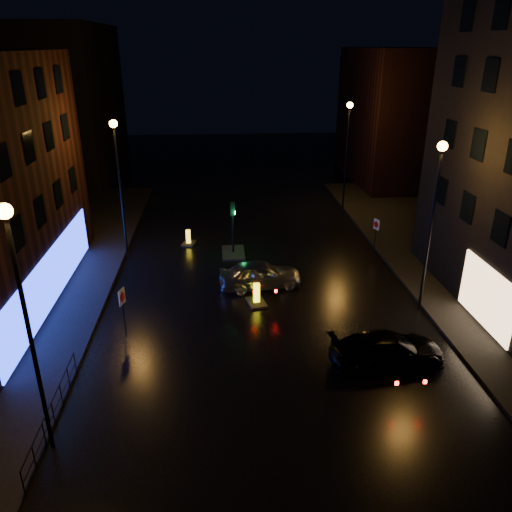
% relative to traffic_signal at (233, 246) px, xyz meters
% --- Properties ---
extents(ground, '(120.00, 120.00, 0.00)m').
position_rel_traffic_signal_xyz_m(ground, '(1.20, -14.00, -0.50)').
color(ground, black).
rests_on(ground, ground).
extents(building_far_left, '(8.00, 16.00, 14.00)m').
position_rel_traffic_signal_xyz_m(building_far_left, '(-14.80, 21.00, 6.50)').
color(building_far_left, black).
rests_on(building_far_left, ground).
extents(building_far_right, '(8.00, 14.00, 12.00)m').
position_rel_traffic_signal_xyz_m(building_far_right, '(16.20, 18.00, 5.50)').
color(building_far_right, black).
rests_on(building_far_right, ground).
extents(street_lamp_lnear, '(0.44, 0.44, 8.37)m').
position_rel_traffic_signal_xyz_m(street_lamp_lnear, '(-6.60, -16.00, 5.06)').
color(street_lamp_lnear, black).
rests_on(street_lamp_lnear, ground).
extents(street_lamp_lfar, '(0.44, 0.44, 8.37)m').
position_rel_traffic_signal_xyz_m(street_lamp_lfar, '(-6.60, -0.00, 5.06)').
color(street_lamp_lfar, black).
rests_on(street_lamp_lfar, ground).
extents(street_lamp_rnear, '(0.44, 0.44, 8.37)m').
position_rel_traffic_signal_xyz_m(street_lamp_rnear, '(9.00, -8.00, 5.06)').
color(street_lamp_rnear, black).
rests_on(street_lamp_rnear, ground).
extents(street_lamp_rfar, '(0.44, 0.44, 8.37)m').
position_rel_traffic_signal_xyz_m(street_lamp_rfar, '(9.00, 8.00, 5.06)').
color(street_lamp_rfar, black).
rests_on(street_lamp_rfar, ground).
extents(traffic_signal, '(1.40, 2.40, 3.45)m').
position_rel_traffic_signal_xyz_m(traffic_signal, '(0.00, 0.00, 0.00)').
color(traffic_signal, black).
rests_on(traffic_signal, ground).
extents(guard_railing, '(0.05, 6.04, 1.00)m').
position_rel_traffic_signal_xyz_m(guard_railing, '(-6.80, -15.00, 0.24)').
color(guard_railing, black).
rests_on(guard_railing, ground).
extents(silver_hatchback, '(4.62, 2.28, 1.51)m').
position_rel_traffic_signal_xyz_m(silver_hatchback, '(1.29, -4.84, 0.25)').
color(silver_hatchback, '#95979B').
rests_on(silver_hatchback, ground).
extents(dark_sedan, '(4.93, 2.34, 1.39)m').
position_rel_traffic_signal_xyz_m(dark_sedan, '(5.87, -12.38, 0.19)').
color(dark_sedan, black).
rests_on(dark_sedan, ground).
extents(bollard_near, '(1.10, 1.44, 1.13)m').
position_rel_traffic_signal_xyz_m(bollard_near, '(0.93, -6.70, -0.25)').
color(bollard_near, black).
rests_on(bollard_near, ground).
extents(bollard_far, '(1.00, 1.29, 1.00)m').
position_rel_traffic_signal_xyz_m(bollard_far, '(-2.90, 1.88, -0.28)').
color(bollard_far, black).
rests_on(bollard_far, ground).
extents(road_sign_left, '(0.20, 0.53, 2.24)m').
position_rel_traffic_signal_xyz_m(road_sign_left, '(-5.30, -9.05, 1.18)').
color(road_sign_left, black).
rests_on(road_sign_left, ground).
extents(road_sign_right, '(0.24, 0.49, 2.10)m').
position_rel_traffic_signal_xyz_m(road_sign_right, '(9.10, -0.12, 1.07)').
color(road_sign_right, black).
rests_on(road_sign_right, ground).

